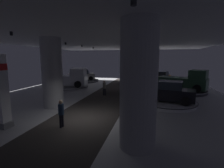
# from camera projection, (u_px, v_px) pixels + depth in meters

# --- Properties ---
(ground) EXTENTS (24.00, 44.00, 0.06)m
(ground) POSITION_uv_depth(u_px,v_px,m) (84.00, 119.00, 10.82)
(ground) COLOR silver
(ceiling_with_spotlights) EXTENTS (24.00, 44.00, 0.39)m
(ceiling_with_spotlights) POSITION_uv_depth(u_px,v_px,m) (81.00, 31.00, 9.96)
(ceiling_with_spotlights) COLOR silver
(column_left) EXTENTS (1.59, 1.59, 5.50)m
(column_left) POSITION_uv_depth(u_px,v_px,m) (52.00, 73.00, 13.01)
(column_left) COLOR #ADADB2
(column_left) RESTS_ON ground
(column_right) EXTENTS (1.59, 1.59, 5.50)m
(column_right) POSITION_uv_depth(u_px,v_px,m) (138.00, 86.00, 6.98)
(column_right) COLOR #ADADB2
(column_right) RESTS_ON ground
(display_platform_mid_right) EXTENTS (4.72, 4.72, 0.31)m
(display_platform_mid_right) POSITION_uv_depth(u_px,v_px,m) (168.00, 102.00, 14.09)
(display_platform_mid_right) COLOR silver
(display_platform_mid_right) RESTS_ON ground
(display_car_mid_right) EXTENTS (4.50, 2.95, 1.71)m
(display_car_mid_right) POSITION_uv_depth(u_px,v_px,m) (168.00, 92.00, 13.93)
(display_car_mid_right) COLOR black
(display_car_mid_right) RESTS_ON display_platform_mid_right
(display_platform_far_right) EXTENTS (5.68, 5.68, 0.33)m
(display_platform_far_right) POSITION_uv_depth(u_px,v_px,m) (181.00, 90.00, 19.33)
(display_platform_far_right) COLOR #333338
(display_platform_far_right) RESTS_ON ground
(pickup_truck_far_right) EXTENTS (5.69, 4.27, 2.30)m
(pickup_truck_far_right) POSITION_uv_depth(u_px,v_px,m) (185.00, 81.00, 18.97)
(pickup_truck_far_right) COLOR #2D5638
(pickup_truck_far_right) RESTS_ON display_platform_far_right
(display_platform_deep_left) EXTENTS (5.78, 5.78, 0.26)m
(display_platform_deep_left) POSITION_uv_depth(u_px,v_px,m) (82.00, 81.00, 28.06)
(display_platform_deep_left) COLOR #333338
(display_platform_deep_left) RESTS_ON ground
(display_car_deep_left) EXTENTS (4.53, 3.70, 1.71)m
(display_car_deep_left) POSITION_uv_depth(u_px,v_px,m) (82.00, 75.00, 27.93)
(display_car_deep_left) COLOR silver
(display_car_deep_left) RESTS_ON display_platform_deep_left
(display_platform_far_left) EXTENTS (5.73, 5.73, 0.29)m
(display_platform_far_left) POSITION_uv_depth(u_px,v_px,m) (66.00, 87.00, 21.67)
(display_platform_far_left) COLOR #B7B7BC
(display_platform_far_left) RESTS_ON ground
(pickup_truck_far_left) EXTENTS (5.58, 3.38, 2.30)m
(pickup_truck_far_left) POSITION_uv_depth(u_px,v_px,m) (68.00, 79.00, 21.49)
(pickup_truck_far_left) COLOR silver
(pickup_truck_far_left) RESTS_ON display_platform_far_left
(display_platform_deep_right) EXTENTS (6.03, 6.03, 0.25)m
(display_platform_deep_right) POSITION_uv_depth(u_px,v_px,m) (161.00, 83.00, 24.82)
(display_platform_deep_right) COLOR #B7B7BC
(display_platform_deep_right) RESTS_ON ground
(display_car_deep_right) EXTENTS (3.20, 4.55, 1.71)m
(display_car_deep_right) POSITION_uv_depth(u_px,v_px,m) (162.00, 78.00, 24.71)
(display_car_deep_right) COLOR #B77519
(display_car_deep_right) RESTS_ON display_platform_deep_right
(visitor_walking_near) EXTENTS (0.32, 0.32, 1.59)m
(visitor_walking_near) POSITION_uv_depth(u_px,v_px,m) (104.00, 87.00, 17.35)
(visitor_walking_near) COLOR black
(visitor_walking_near) RESTS_ON ground
(visitor_walking_far) EXTENTS (0.32, 0.32, 1.59)m
(visitor_walking_far) POSITION_uv_depth(u_px,v_px,m) (61.00, 112.00, 9.29)
(visitor_walking_far) COLOR black
(visitor_walking_far) RESTS_ON ground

